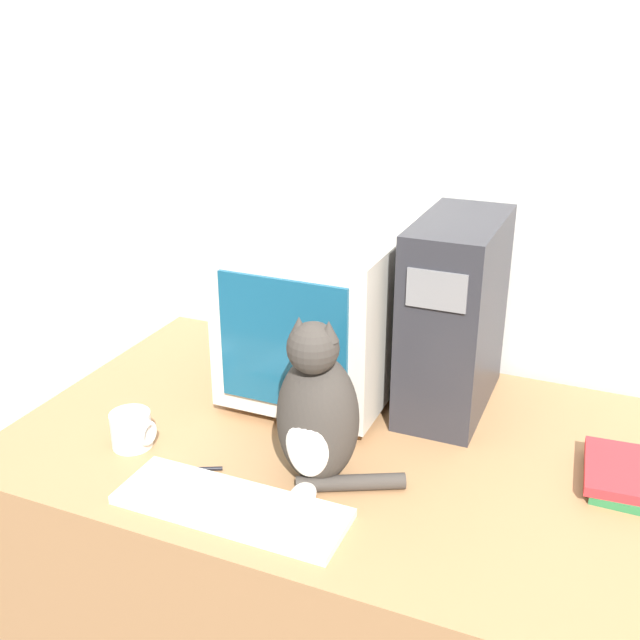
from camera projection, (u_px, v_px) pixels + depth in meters
name	position (u px, v px, depth m)	size (l,w,h in m)	color
wall_back	(418.00, 162.00, 1.99)	(7.00, 0.05, 2.50)	silver
desk	(340.00, 558.00, 1.88)	(1.50, 0.95, 0.71)	#9E7047
crt_monitor	(321.00, 312.00, 1.87)	(0.39, 0.45, 0.42)	beige
computer_tower	(454.00, 315.00, 1.80)	(0.19, 0.39, 0.48)	#28282D
keyboard	(231.00, 506.00, 1.48)	(0.47, 0.16, 0.02)	silver
cat	(317.00, 415.00, 1.52)	(0.28, 0.21, 0.38)	#38332D
book_stack	(622.00, 475.00, 1.56)	(0.16, 0.22, 0.04)	#28703D
pen	(186.00, 470.00, 1.61)	(0.14, 0.08, 0.01)	black
mug	(132.00, 430.00, 1.69)	(0.10, 0.09, 0.08)	white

